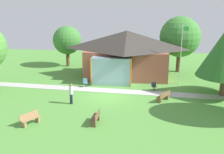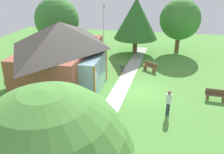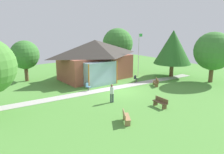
% 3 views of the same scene
% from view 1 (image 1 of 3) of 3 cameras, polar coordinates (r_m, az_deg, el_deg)
% --- Properties ---
extents(ground_plane, '(44.00, 44.00, 0.00)m').
position_cam_1_polar(ground_plane, '(24.91, -0.65, -3.99)').
color(ground_plane, '#54933D').
extents(pavilion, '(9.83, 6.91, 5.13)m').
position_cam_1_polar(pavilion, '(30.52, 2.88, 4.91)').
color(pavilion, '#A35642').
rests_on(pavilion, ground_plane).
extents(footpath, '(25.25, 3.08, 0.03)m').
position_cam_1_polar(footpath, '(26.35, -0.23, -2.83)').
color(footpath, '#BCB7B2').
rests_on(footpath, ground_plane).
extents(flagpole, '(0.64, 0.08, 6.00)m').
position_cam_1_polar(flagpole, '(28.36, 14.04, 4.89)').
color(flagpole, silver).
rests_on(flagpole, ground_plane).
extents(bench_mid_right, '(1.26, 1.46, 0.84)m').
position_cam_1_polar(bench_mid_right, '(24.06, 10.54, -3.98)').
color(bench_mid_right, brown).
rests_on(bench_mid_right, ground_plane).
extents(bench_front_center, '(0.56, 1.53, 0.84)m').
position_cam_1_polar(bench_front_center, '(19.58, -3.39, -8.45)').
color(bench_front_center, brown).
rests_on(bench_front_center, ground_plane).
extents(bench_front_left, '(1.19, 1.50, 0.84)m').
position_cam_1_polar(bench_front_left, '(20.26, -16.45, -8.25)').
color(bench_front_left, '#9E7A51').
rests_on(bench_front_left, ground_plane).
extents(patio_chair_lawn_spare, '(0.52, 0.52, 0.86)m').
position_cam_1_polar(patio_chair_lawn_spare, '(26.55, 8.60, -1.96)').
color(patio_chair_lawn_spare, '#33383D').
rests_on(patio_chair_lawn_spare, ground_plane).
extents(patio_chair_west, '(0.57, 0.57, 0.86)m').
position_cam_1_polar(patio_chair_west, '(27.52, -5.49, -1.21)').
color(patio_chair_west, teal).
rests_on(patio_chair_west, ground_plane).
extents(visitor_strolling_lawn, '(0.34, 0.34, 1.74)m').
position_cam_1_polar(visitor_strolling_lawn, '(23.12, -8.42, -3.08)').
color(visitor_strolling_lawn, '#2D3347').
rests_on(visitor_strolling_lawn, ground_plane).
extents(tree_behind_pavilion_left, '(3.57, 3.57, 5.16)m').
position_cam_1_polar(tree_behind_pavilion_left, '(35.85, -9.21, 7.45)').
color(tree_behind_pavilion_left, brown).
rests_on(tree_behind_pavilion_left, ground_plane).
extents(tree_behind_pavilion_right, '(4.72, 4.72, 6.54)m').
position_cam_1_polar(tree_behind_pavilion_right, '(33.42, 13.80, 8.00)').
color(tree_behind_pavilion_right, brown).
rests_on(tree_behind_pavilion_right, ground_plane).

